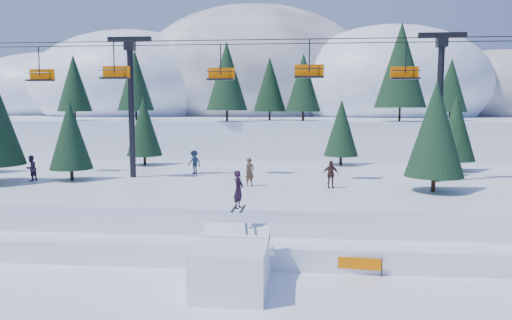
# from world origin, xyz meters

# --- Properties ---
(ground) EXTENTS (160.00, 160.00, 0.00)m
(ground) POSITION_xyz_m (0.00, 0.00, 0.00)
(ground) COLOR white
(ground) RESTS_ON ground
(mid_shelf) EXTENTS (70.00, 22.00, 2.50)m
(mid_shelf) POSITION_xyz_m (0.00, 18.00, 1.25)
(mid_shelf) COLOR white
(mid_shelf) RESTS_ON ground
(berm) EXTENTS (70.00, 6.00, 1.10)m
(berm) POSITION_xyz_m (0.00, 8.00, 0.55)
(berm) COLOR white
(berm) RESTS_ON ground
(mountain_ridge) EXTENTS (119.00, 60.76, 26.46)m
(mountain_ridge) POSITION_xyz_m (-5.08, 73.33, 9.64)
(mountain_ridge) COLOR white
(mountain_ridge) RESTS_ON ground
(jump_kicker) EXTENTS (3.00, 4.28, 4.94)m
(jump_kicker) POSITION_xyz_m (0.69, 2.50, 1.13)
(jump_kicker) COLOR white
(jump_kicker) RESTS_ON ground
(chairlift) EXTENTS (46.00, 3.21, 10.28)m
(chairlift) POSITION_xyz_m (1.64, 18.05, 9.32)
(chairlift) COLOR black
(chairlift) RESTS_ON mid_shelf
(conifer_stand) EXTENTS (61.56, 16.94, 10.35)m
(conifer_stand) POSITION_xyz_m (4.65, 18.54, 7.04)
(conifer_stand) COLOR black
(conifer_stand) RESTS_ON mid_shelf
(distant_skiers) EXTENTS (31.49, 7.45, 1.88)m
(distant_skiers) POSITION_xyz_m (-2.46, 17.45, 3.40)
(distant_skiers) COLOR #39243F
(distant_skiers) RESTS_ON mid_shelf
(banner_near) EXTENTS (2.84, 0.37, 0.90)m
(banner_near) POSITION_xyz_m (5.89, 4.95, 0.54)
(banner_near) COLOR black
(banner_near) RESTS_ON ground
(banner_far) EXTENTS (2.65, 1.13, 0.90)m
(banner_far) POSITION_xyz_m (11.60, 5.92, 0.54)
(banner_far) COLOR black
(banner_far) RESTS_ON ground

